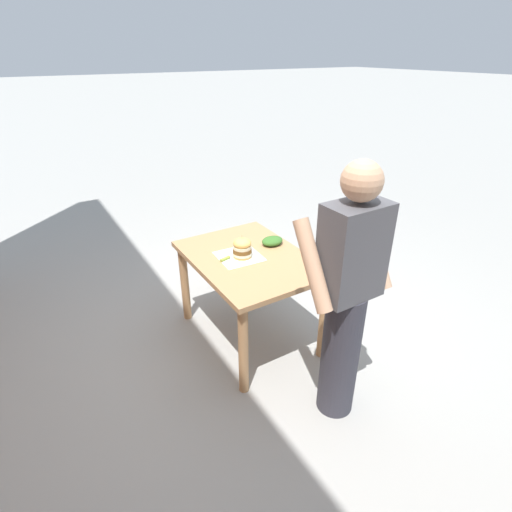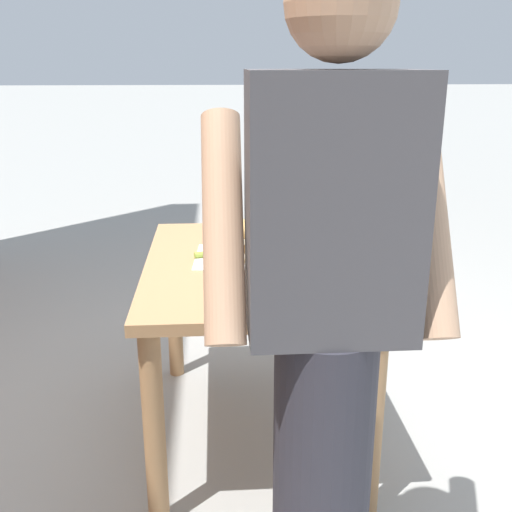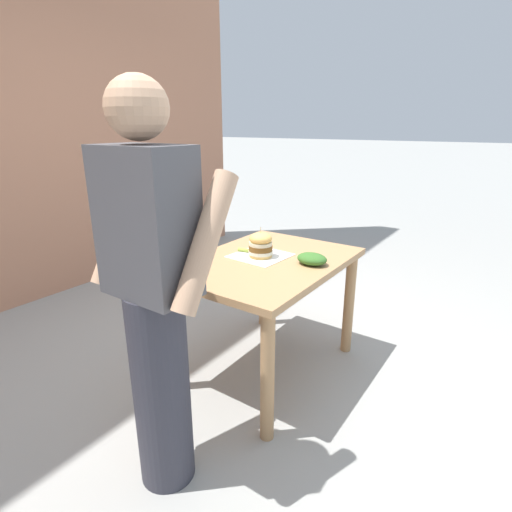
# 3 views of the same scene
# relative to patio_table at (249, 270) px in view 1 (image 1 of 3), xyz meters

# --- Properties ---
(ground_plane) EXTENTS (80.00, 80.00, 0.00)m
(ground_plane) POSITION_rel_patio_table_xyz_m (0.00, 0.00, -0.63)
(ground_plane) COLOR #9E9E99
(patio_table) EXTENTS (0.83, 1.14, 0.75)m
(patio_table) POSITION_rel_patio_table_xyz_m (0.00, 0.00, 0.00)
(patio_table) COLOR tan
(patio_table) RESTS_ON ground
(serving_paper) EXTENTS (0.34, 0.34, 0.00)m
(serving_paper) POSITION_rel_patio_table_xyz_m (0.07, -0.04, 0.12)
(serving_paper) COLOR white
(serving_paper) RESTS_ON patio_table
(sandwich) EXTENTS (0.15, 0.15, 0.19)m
(sandwich) POSITION_rel_patio_table_xyz_m (0.05, -0.02, 0.20)
(sandwich) COLOR #E5B25B
(sandwich) RESTS_ON serving_paper
(pickle_spear) EXTENTS (0.09, 0.04, 0.02)m
(pickle_spear) POSITION_rel_patio_table_xyz_m (0.19, -0.04, 0.14)
(pickle_spear) COLOR #8EA83D
(pickle_spear) RESTS_ON serving_paper
(side_salad) EXTENTS (0.18, 0.14, 0.07)m
(side_salad) POSITION_rel_patio_table_xyz_m (-0.27, -0.08, 0.16)
(side_salad) COLOR #386B28
(side_salad) RESTS_ON patio_table
(diner_across_table) EXTENTS (0.55, 0.35, 1.69)m
(diner_across_table) POSITION_rel_patio_table_xyz_m (-0.10, 0.95, 0.25)
(diner_across_table) COLOR #33333D
(diner_across_table) RESTS_ON ground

